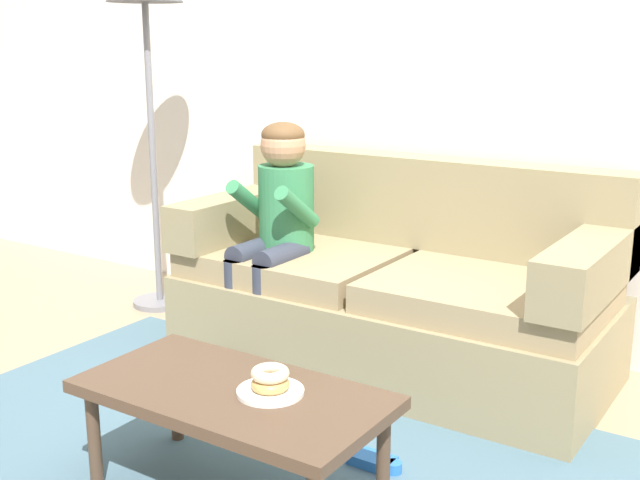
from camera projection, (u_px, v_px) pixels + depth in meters
ground at (291, 435)px, 3.02m from camera, size 10.00×10.00×0.00m
wall_back at (456, 54)px, 3.82m from camera, size 8.00×0.10×2.80m
area_rug at (250, 462)px, 2.82m from camera, size 2.80×1.82×0.01m
couch at (395, 293)px, 3.63m from camera, size 1.93×0.90×0.93m
coffee_table at (233, 401)px, 2.50m from camera, size 0.99×0.51×0.40m
person_child at (276, 217)px, 3.66m from camera, size 0.34×0.58×1.10m
plate at (270, 392)px, 2.45m from camera, size 0.21×0.21×0.01m
donut at (270, 384)px, 2.45m from camera, size 0.17×0.17×0.04m
donut_second at (270, 373)px, 2.44m from camera, size 0.16×0.16×0.04m
toy_controller at (372, 462)px, 2.78m from camera, size 0.23×0.09×0.05m
floor_lamp at (145, 5)px, 4.14m from camera, size 0.40×0.40×1.92m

